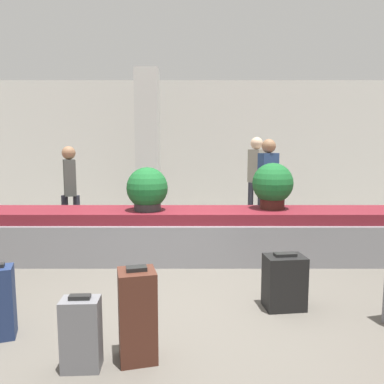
% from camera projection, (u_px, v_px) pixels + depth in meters
% --- Properties ---
extents(ground_plane, '(18.00, 18.00, 0.00)m').
position_uv_depth(ground_plane, '(192.00, 304.00, 3.79)').
color(ground_plane, '#59544C').
extents(back_wall, '(18.00, 0.06, 3.20)m').
position_uv_depth(back_wall, '(193.00, 145.00, 9.49)').
color(back_wall, silver).
rests_on(back_wall, ground_plane).
extents(carousel, '(6.54, 0.97, 0.70)m').
position_uv_depth(carousel, '(192.00, 235.00, 5.31)').
color(carousel, gray).
rests_on(carousel, ground_plane).
extents(pillar, '(0.49, 0.49, 3.20)m').
position_uv_depth(pillar, '(149.00, 145.00, 8.06)').
color(pillar, silver).
rests_on(pillar, ground_plane).
extents(suitcase_2, '(0.41, 0.31, 0.56)m').
position_uv_depth(suitcase_2, '(286.00, 282.00, 3.67)').
color(suitcase_2, black).
rests_on(suitcase_2, ground_plane).
extents(suitcase_4, '(0.33, 0.31, 0.72)m').
position_uv_depth(suitcase_4, '(139.00, 315.00, 2.78)').
color(suitcase_4, '#472319').
rests_on(suitcase_4, ground_plane).
extents(suitcase_5, '(0.28, 0.19, 0.55)m').
position_uv_depth(suitcase_5, '(82.00, 334.00, 2.67)').
color(suitcase_5, slate).
rests_on(suitcase_5, ground_plane).
extents(potted_plant_0, '(0.57, 0.57, 0.60)m').
position_uv_depth(potted_plant_0, '(148.00, 190.00, 5.17)').
color(potted_plant_0, '#2D2D2D').
rests_on(potted_plant_0, carousel).
extents(potted_plant_1, '(0.58, 0.58, 0.65)m').
position_uv_depth(potted_plant_1, '(274.00, 185.00, 5.30)').
color(potted_plant_1, '#381914').
rests_on(potted_plant_1, carousel).
extents(traveler_0, '(0.31, 0.36, 1.58)m').
position_uv_depth(traveler_0, '(71.00, 185.00, 6.27)').
color(traveler_0, '#282833').
rests_on(traveler_0, ground_plane).
extents(traveler_1, '(0.33, 0.37, 1.76)m').
position_uv_depth(traveler_1, '(257.00, 172.00, 7.55)').
color(traveler_1, '#282833').
rests_on(traveler_1, ground_plane).
extents(traveler_2, '(0.37, 0.30, 1.70)m').
position_uv_depth(traveler_2, '(269.00, 179.00, 6.41)').
color(traveler_2, '#282833').
rests_on(traveler_2, ground_plane).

